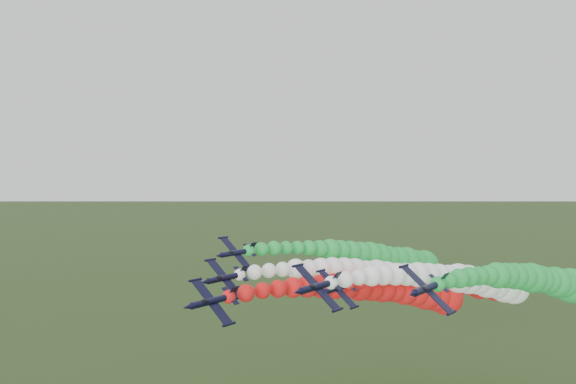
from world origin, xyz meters
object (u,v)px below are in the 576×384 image
(jet_lead, at_px, (401,292))
(jet_outer_left, at_px, (387,258))
(jet_inner_left, at_px, (393,276))
(jet_inner_right, at_px, (474,282))
(jet_outer_right, at_px, (554,283))
(jet_trail, at_px, (466,283))

(jet_lead, height_order, jet_outer_left, jet_outer_left)
(jet_inner_left, relative_size, jet_inner_right, 1.01)
(jet_lead, distance_m, jet_inner_left, 10.63)
(jet_outer_right, bearing_deg, jet_inner_left, -169.89)
(jet_lead, xyz_separation_m, jet_trail, (5.02, 21.84, -1.06))
(jet_inner_right, relative_size, jet_trail, 1.00)
(jet_inner_right, bearing_deg, jet_inner_left, 176.39)
(jet_lead, bearing_deg, jet_outer_right, 29.36)
(jet_inner_left, xyz_separation_m, jet_inner_right, (18.25, -1.15, 1.22))
(jet_lead, xyz_separation_m, jet_outer_left, (-14.05, 20.20, 2.97))
(jet_lead, bearing_deg, jet_inner_right, 31.54)
(jet_outer_left, height_order, jet_trail, jet_outer_left)
(jet_lead, height_order, jet_inner_left, jet_inner_left)
(jet_lead, xyz_separation_m, jet_inner_right, (12.02, 7.38, 2.41))
(jet_lead, height_order, jet_inner_right, jet_inner_right)
(jet_inner_left, bearing_deg, jet_outer_left, 123.83)
(jet_inner_right, xyz_separation_m, jet_outer_left, (-26.07, 12.82, 0.56))
(jet_outer_left, bearing_deg, jet_outer_right, -8.83)
(jet_inner_left, relative_size, jet_outer_right, 1.00)
(jet_inner_left, relative_size, jet_outer_left, 1.00)
(jet_outer_left, xyz_separation_m, jet_outer_right, (39.15, -6.08, -0.24))
(jet_inner_left, height_order, jet_outer_right, jet_outer_right)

